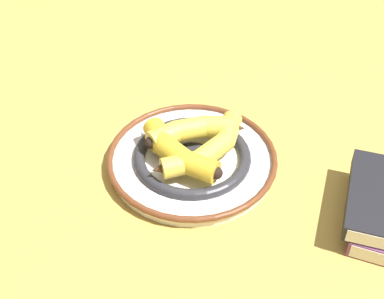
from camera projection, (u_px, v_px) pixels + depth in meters
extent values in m
plane|color=gold|center=(189.00, 177.00, 0.93)|extent=(2.80, 2.80, 0.00)
cylinder|color=white|center=(192.00, 161.00, 0.95)|extent=(0.29, 0.29, 0.02)
torus|color=#2D2D33|center=(192.00, 156.00, 0.94)|extent=(0.21, 0.21, 0.02)
cylinder|color=#2D2D33|center=(192.00, 157.00, 0.94)|extent=(0.08, 0.08, 0.00)
torus|color=brown|center=(192.00, 157.00, 0.94)|extent=(0.30, 0.30, 0.01)
cylinder|color=yellow|center=(180.00, 164.00, 0.88)|extent=(0.07, 0.07, 0.04)
cylinder|color=yellow|center=(213.00, 151.00, 0.91)|extent=(0.05, 0.07, 0.04)
cylinder|color=yellow|center=(229.00, 130.00, 0.95)|extent=(0.05, 0.07, 0.04)
sphere|color=yellow|center=(199.00, 160.00, 0.89)|extent=(0.04, 0.04, 0.04)
sphere|color=yellow|center=(225.00, 141.00, 0.93)|extent=(0.04, 0.04, 0.04)
cone|color=#472D19|center=(161.00, 169.00, 0.88)|extent=(0.04, 0.04, 0.03)
sphere|color=black|center=(232.00, 118.00, 0.97)|extent=(0.02, 0.02, 0.02)
cylinder|color=yellow|center=(220.00, 127.00, 0.95)|extent=(0.07, 0.06, 0.04)
cylinder|color=yellow|center=(191.00, 129.00, 0.95)|extent=(0.07, 0.07, 0.04)
cylinder|color=yellow|center=(164.00, 137.00, 0.93)|extent=(0.06, 0.06, 0.04)
sphere|color=yellow|center=(205.00, 127.00, 0.95)|extent=(0.04, 0.04, 0.04)
sphere|color=yellow|center=(176.00, 132.00, 0.94)|extent=(0.04, 0.04, 0.04)
cone|color=#472D19|center=(235.00, 128.00, 0.95)|extent=(0.05, 0.04, 0.03)
sphere|color=black|center=(151.00, 143.00, 0.92)|extent=(0.02, 0.02, 0.02)
cylinder|color=gold|center=(159.00, 136.00, 0.93)|extent=(0.07, 0.06, 0.04)
cylinder|color=gold|center=(175.00, 154.00, 0.90)|extent=(0.06, 0.05, 0.04)
cylinder|color=gold|center=(201.00, 167.00, 0.87)|extent=(0.06, 0.04, 0.04)
sphere|color=gold|center=(164.00, 145.00, 0.92)|extent=(0.04, 0.04, 0.04)
sphere|color=gold|center=(186.00, 162.00, 0.88)|extent=(0.04, 0.04, 0.04)
cone|color=#472D19|center=(153.00, 126.00, 0.95)|extent=(0.05, 0.04, 0.03)
sphere|color=black|center=(216.00, 173.00, 0.86)|extent=(0.02, 0.02, 0.02)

